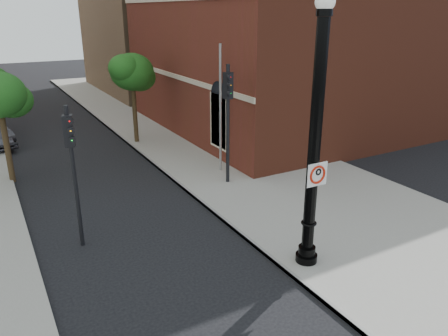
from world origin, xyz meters
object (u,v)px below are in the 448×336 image
traffic_signal_right (228,106)px  traffic_signal_left (72,155)px  lamppost (314,153)px  no_parking_sign (317,174)px

traffic_signal_right → traffic_signal_left: bearing=-174.5°
traffic_signal_left → traffic_signal_right: traffic_signal_right is taller
lamppost → no_parking_sign: 0.58m
no_parking_sign → traffic_signal_right: traffic_signal_right is taller
no_parking_sign → lamppost: bearing=91.6°
lamppost → no_parking_sign: bearing=-88.9°
no_parking_sign → traffic_signal_right: (1.10, 6.67, 0.51)m
lamppost → traffic_signal_left: (-5.39, 4.30, -0.42)m
lamppost → traffic_signal_right: (1.11, 6.48, -0.05)m
no_parking_sign → traffic_signal_right: size_ratio=0.13×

